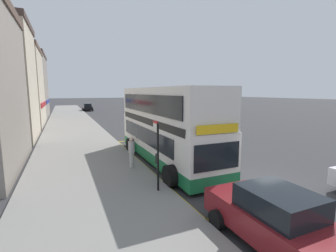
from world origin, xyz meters
name	(u,v)px	position (x,y,z in m)	size (l,w,h in m)	color
ground_plane	(116,117)	(0.00, 32.00, 0.00)	(260.00, 260.00, 0.00)	#333335
pavement_near	(70,119)	(-7.00, 32.00, 0.07)	(6.00, 76.00, 0.14)	gray
double_decker_bus	(165,127)	(-2.46, 5.35, 2.06)	(3.17, 10.53, 4.40)	white
bus_bay_markings	(166,161)	(-2.42, 5.34, 0.01)	(3.15, 13.64, 0.01)	gold
bus_stop_sign	(157,151)	(-4.56, 1.25, 1.80)	(0.09, 0.51, 2.85)	black
terrace_annex	(5,87)	(-14.08, 26.20, 4.77)	(7.92, 9.68, 10.42)	beige
terrace_end	(20,86)	(-13.98, 36.48, 5.10)	(7.73, 10.61, 10.18)	gray
parked_car_maroon_kerbside	(276,219)	(-2.94, -3.26, 0.80)	(2.09, 4.20, 1.62)	maroon
parked_car_black_distant	(88,107)	(-3.00, 47.44, 0.80)	(2.09, 4.20, 1.62)	black
pedestrian_waiting_near_sign	(132,151)	(-4.73, 4.63, 1.01)	(0.34, 0.34, 1.61)	#B7B2AD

